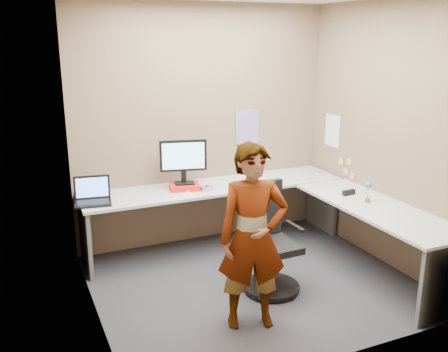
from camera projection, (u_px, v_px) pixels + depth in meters
name	position (u px, v px, depth m)	size (l,w,h in m)	color
ground	(254.00, 283.00, 4.89)	(3.00, 3.00, 0.00)	#28282D
wall_back	(204.00, 126.00, 5.67)	(3.00, 3.00, 0.00)	brown
wall_right	(386.00, 136.00, 5.11)	(2.70, 2.70, 0.00)	brown
wall_left	(87.00, 165.00, 3.94)	(2.70, 2.70, 0.00)	brown
desk	(275.00, 208.00, 5.24)	(2.98, 2.58, 0.73)	#B0B0B0
paper_ream	(185.00, 187.00, 5.41)	(0.31, 0.23, 0.06)	red
monitor	(183.00, 158.00, 5.34)	(0.50, 0.19, 0.48)	black
laptop	(93.00, 196.00, 4.97)	(0.40, 0.35, 0.25)	black
trackball_mouse	(207.00, 188.00, 5.36)	(0.12, 0.08, 0.07)	#B7B7BC
origami	(188.00, 193.00, 5.19)	(0.10, 0.10, 0.06)	white
stapler	(349.00, 192.00, 5.22)	(0.15, 0.04, 0.06)	black
flower	(368.00, 189.00, 4.95)	(0.07, 0.07, 0.22)	brown
calendar_purple	(247.00, 127.00, 5.89)	(0.30, 0.01, 0.40)	#846BB7
calendar_white	(333.00, 131.00, 5.92)	(0.01, 0.28, 0.38)	white
sticky_note_a	(349.00, 162.00, 5.70)	(0.01, 0.07, 0.07)	#F2E059
sticky_note_b	(346.00, 172.00, 5.77)	(0.01, 0.07, 0.07)	pink
sticky_note_c	(352.00, 176.00, 5.67)	(0.01, 0.07, 0.07)	pink
sticky_note_d	(341.00, 161.00, 5.84)	(0.01, 0.07, 0.07)	#F2E059
office_chair	(269.00, 248.00, 4.69)	(0.54, 0.54, 1.01)	black
person	(253.00, 237.00, 4.01)	(0.56, 0.37, 1.55)	#999399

